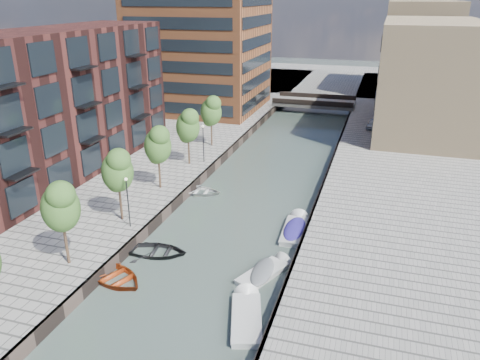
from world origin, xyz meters
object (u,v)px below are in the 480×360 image
at_px(sloop_3, 199,193).
at_px(motorboat_4, 266,271).
at_px(tree_3, 117,169).
at_px(sloop_4, 157,254).
at_px(bridge, 314,102).
at_px(car, 373,124).
at_px(motorboat_2, 246,314).
at_px(tree_4, 158,144).
at_px(sloop_2, 114,280).
at_px(tree_2, 60,205).
at_px(tree_6, 211,110).
at_px(motorboat_3, 295,229).
at_px(tree_5, 188,125).

xyz_separation_m(sloop_3, motorboat_4, (9.72, -11.75, 0.18)).
height_order(tree_3, sloop_4, tree_3).
bearing_deg(bridge, car, -51.45).
height_order(motorboat_2, motorboat_4, motorboat_2).
distance_m(bridge, motorboat_4, 50.08).
height_order(tree_4, motorboat_2, tree_4).
xyz_separation_m(bridge, sloop_3, (-5.40, -38.13, -1.39)).
distance_m(sloop_2, motorboat_4, 10.38).
distance_m(sloop_4, motorboat_2, 9.71).
xyz_separation_m(sloop_2, car, (15.22, 41.27, 1.63)).
bearing_deg(sloop_2, car, 1.46).
bearing_deg(tree_2, tree_4, 90.00).
bearing_deg(tree_6, sloop_3, -75.67).
height_order(bridge, sloop_4, bridge).
relative_size(sloop_3, motorboat_3, 0.84).
height_order(motorboat_3, car, car).
distance_m(tree_2, sloop_3, 17.02).
bearing_deg(tree_2, motorboat_2, -2.76).
relative_size(sloop_4, motorboat_2, 0.87).
relative_size(tree_6, motorboat_2, 1.13).
bearing_deg(sloop_2, bridge, 15.99).
distance_m(sloop_4, motorboat_4, 8.41).
bearing_deg(motorboat_3, tree_6, 128.47).
bearing_deg(tree_3, motorboat_3, 16.22).
distance_m(sloop_2, sloop_4, 4.14).
bearing_deg(sloop_4, sloop_3, -1.36).
distance_m(tree_2, sloop_4, 8.13).
bearing_deg(sloop_3, tree_5, 27.32).
bearing_deg(sloop_3, car, -34.43).
relative_size(tree_2, car, 1.60).
distance_m(bridge, car, 15.81).
bearing_deg(car, bridge, 134.57).
xyz_separation_m(motorboat_2, motorboat_4, (0.04, 4.73, 0.08)).
distance_m(tree_2, motorboat_4, 14.40).
bearing_deg(tree_5, motorboat_3, -36.58).
bearing_deg(motorboat_4, motorboat_2, -90.44).
xyz_separation_m(tree_4, motorboat_3, (13.55, -3.06, -5.10)).
relative_size(bridge, car, 3.49).
bearing_deg(tree_2, motorboat_3, 38.92).
bearing_deg(tree_4, tree_6, 90.00).
distance_m(tree_3, tree_6, 21.00).
distance_m(sloop_2, car, 44.02).
bearing_deg(sloop_4, sloop_2, 154.32).
relative_size(tree_4, sloop_4, 1.30).
height_order(tree_6, motorboat_4, tree_6).
bearing_deg(motorboat_4, tree_2, -162.19).
relative_size(tree_2, sloop_2, 1.18).
bearing_deg(sloop_2, motorboat_4, -47.12).
relative_size(tree_2, motorboat_2, 1.13).
xyz_separation_m(bridge, tree_3, (-8.50, -47.00, 3.92)).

